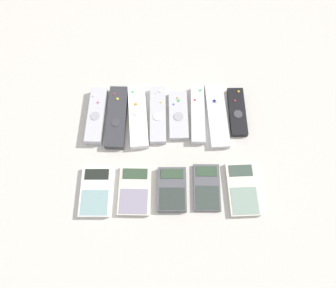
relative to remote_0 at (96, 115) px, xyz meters
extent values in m
plane|color=beige|center=(0.22, -0.13, -0.01)|extent=(3.00, 3.00, 0.00)
cube|color=#B7B7BC|center=(0.00, 0.00, 0.00)|extent=(0.06, 0.19, 0.03)
cylinder|color=#99999E|center=(0.00, -0.01, 0.01)|extent=(0.03, 0.03, 0.00)
cylinder|color=red|center=(0.01, 0.04, 0.01)|extent=(0.01, 0.01, 0.00)
cylinder|color=silver|center=(-0.01, 0.06, 0.01)|extent=(0.01, 0.01, 0.00)
cube|color=#333338|center=(0.06, -0.01, 0.00)|extent=(0.07, 0.21, 0.02)
cylinder|color=#38383D|center=(0.06, -0.03, 0.01)|extent=(0.02, 0.02, 0.00)
cylinder|color=yellow|center=(0.06, 0.05, 0.01)|extent=(0.01, 0.01, 0.00)
cylinder|color=red|center=(0.05, 0.07, 0.01)|extent=(0.01, 0.01, 0.00)
cube|color=white|center=(0.13, -0.01, 0.00)|extent=(0.07, 0.21, 0.02)
cylinder|color=silver|center=(0.13, 0.00, 0.01)|extent=(0.03, 0.03, 0.00)
cylinder|color=orange|center=(0.12, 0.03, 0.01)|extent=(0.01, 0.01, 0.00)
cylinder|color=green|center=(0.11, 0.08, 0.01)|extent=(0.01, 0.01, 0.00)
cube|color=#B7B7BC|center=(0.19, 0.00, 0.00)|extent=(0.05, 0.19, 0.02)
cylinder|color=silver|center=(0.19, -0.01, 0.01)|extent=(0.03, 0.03, 0.00)
cylinder|color=silver|center=(0.20, 0.08, 0.01)|extent=(0.01, 0.01, 0.00)
cylinder|color=silver|center=(0.18, 0.07, 0.01)|extent=(0.01, 0.01, 0.00)
cylinder|color=yellow|center=(0.20, 0.04, 0.01)|extent=(0.01, 0.01, 0.00)
cube|color=#B7B7BC|center=(0.25, 0.00, 0.00)|extent=(0.06, 0.16, 0.02)
cylinder|color=#99999E|center=(0.25, -0.01, 0.01)|extent=(0.03, 0.03, 0.00)
cylinder|color=orange|center=(0.25, 0.05, 0.01)|extent=(0.01, 0.01, 0.00)
cylinder|color=green|center=(0.25, 0.04, 0.01)|extent=(0.01, 0.01, 0.00)
cylinder|color=blue|center=(0.24, 0.03, 0.01)|extent=(0.01, 0.01, 0.00)
cube|color=silver|center=(0.31, 0.00, 0.00)|extent=(0.05, 0.19, 0.02)
cylinder|color=red|center=(0.30, 0.04, 0.01)|extent=(0.01, 0.01, 0.00)
cylinder|color=green|center=(0.32, 0.08, 0.01)|extent=(0.01, 0.01, 0.00)
cube|color=silver|center=(0.37, -0.01, 0.00)|extent=(0.06, 0.22, 0.02)
cylinder|color=blue|center=(0.36, 0.04, 0.00)|extent=(0.01, 0.01, 0.00)
cylinder|color=orange|center=(0.37, 0.03, 0.00)|extent=(0.01, 0.01, 0.00)
cylinder|color=blue|center=(0.36, 0.04, 0.00)|extent=(0.01, 0.01, 0.00)
cube|color=black|center=(0.43, 0.00, 0.00)|extent=(0.05, 0.16, 0.02)
cylinder|color=#38383D|center=(0.43, -0.01, 0.01)|extent=(0.03, 0.03, 0.00)
cylinder|color=red|center=(0.43, 0.04, 0.01)|extent=(0.01, 0.01, 0.00)
cylinder|color=orange|center=(0.44, 0.07, 0.01)|extent=(0.01, 0.01, 0.00)
cube|color=silver|center=(0.01, -0.24, -0.01)|extent=(0.09, 0.14, 0.02)
cube|color=black|center=(0.01, -0.19, 0.00)|extent=(0.07, 0.03, 0.00)
cube|color=#7B9C9B|center=(0.01, -0.27, 0.00)|extent=(0.08, 0.07, 0.00)
cube|color=beige|center=(0.12, -0.24, -0.01)|extent=(0.09, 0.14, 0.01)
cube|color=#2D422D|center=(0.12, -0.19, 0.00)|extent=(0.07, 0.03, 0.00)
cube|color=gray|center=(0.12, -0.27, 0.00)|extent=(0.08, 0.07, 0.00)
cube|color=#4C4C51|center=(0.22, -0.24, 0.00)|extent=(0.08, 0.13, 0.02)
cube|color=#2D422D|center=(0.22, -0.19, 0.00)|extent=(0.06, 0.03, 0.00)
cube|color=#2D3430|center=(0.22, -0.27, 0.00)|extent=(0.07, 0.06, 0.00)
cube|color=#4C4C51|center=(0.32, -0.23, -0.01)|extent=(0.08, 0.14, 0.01)
cube|color=#2D422D|center=(0.32, -0.19, 0.00)|extent=(0.06, 0.03, 0.00)
cube|color=#303933|center=(0.32, -0.26, 0.00)|extent=(0.07, 0.07, 0.00)
cube|color=beige|center=(0.42, -0.24, -0.01)|extent=(0.09, 0.15, 0.01)
cube|color=#38473D|center=(0.42, -0.19, 0.00)|extent=(0.07, 0.03, 0.00)
cube|color=gray|center=(0.42, -0.28, 0.00)|extent=(0.07, 0.08, 0.00)
camera|label=1|loc=(0.21, -0.48, 0.88)|focal=35.00mm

